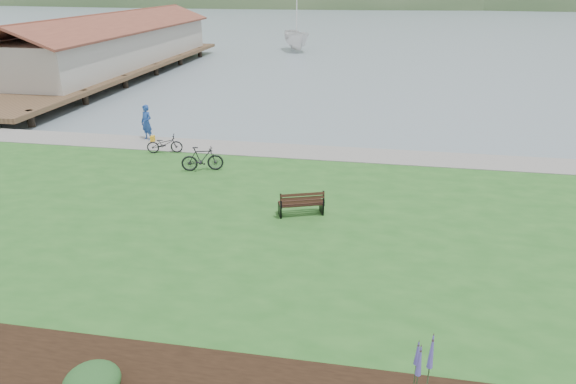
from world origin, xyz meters
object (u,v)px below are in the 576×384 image
(bicycle_a, at_px, (165,144))
(sailboat, at_px, (296,51))
(person, at_px, (146,120))
(park_bench, at_px, (301,203))

(bicycle_a, height_order, sailboat, sailboat)
(person, xyz_separation_m, sailboat, (1.34, 39.36, -1.47))
(park_bench, height_order, bicycle_a, park_bench)
(sailboat, bearing_deg, person, -114.43)
(bicycle_a, relative_size, sailboat, 0.06)
(park_bench, distance_m, bicycle_a, 9.50)
(person, bearing_deg, bicycle_a, -25.06)
(bicycle_a, distance_m, sailboat, 41.24)
(person, bearing_deg, park_bench, -17.44)
(sailboat, bearing_deg, bicycle_a, -111.96)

